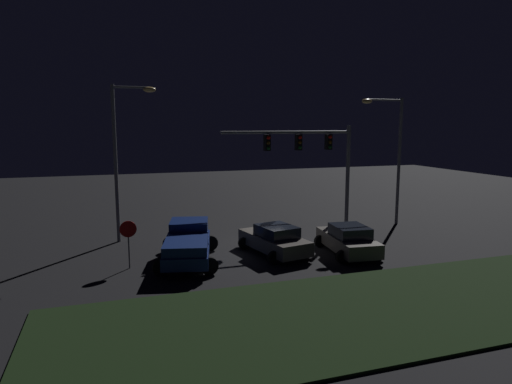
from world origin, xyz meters
The scene contains 9 objects.
ground_plane centered at (0.00, 0.00, 0.00)m, with size 80.00×80.00×0.00m, color black.
grass_median centered at (0.00, -9.25, 0.05)m, with size 21.77×7.13×0.10m, color black.
pickup_truck centered at (-4.56, -1.36, 1.00)m, with size 3.69×5.71×1.80m.
car_sedan centered at (-0.17, -1.52, 0.74)m, with size 3.05×4.67×1.51m.
car_sedan_far centered at (3.39, -2.68, 0.74)m, with size 2.77×4.56×1.51m.
traffic_signal_gantry centered at (3.82, 2.57, 4.90)m, with size 8.32×0.56×6.50m.
street_lamp_left centered at (-7.22, 3.56, 5.42)m, with size 2.42×0.44×8.71m.
street_lamp_right centered at (9.44, 2.64, 5.22)m, with size 3.01×0.44×8.25m.
stop_sign centered at (-7.33, -1.63, 1.56)m, with size 0.76×0.08×2.23m.
Camera 1 is at (-8.04, -22.41, 6.53)m, focal length 31.61 mm.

